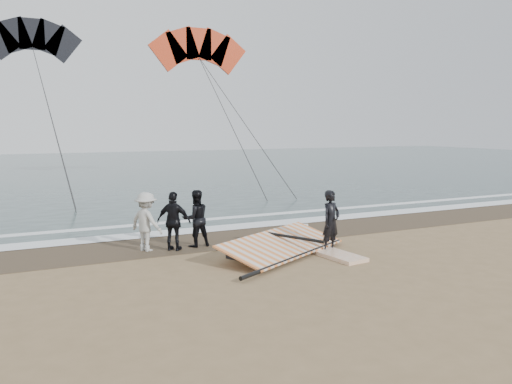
# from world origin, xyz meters

# --- Properties ---
(ground) EXTENTS (120.00, 120.00, 0.00)m
(ground) POSITION_xyz_m (0.00, 0.00, 0.00)
(ground) COLOR #8C704C
(ground) RESTS_ON ground
(sea) EXTENTS (120.00, 54.00, 0.02)m
(sea) POSITION_xyz_m (0.00, 33.00, 0.01)
(sea) COLOR #233838
(sea) RESTS_ON ground
(wet_sand) EXTENTS (120.00, 2.80, 0.01)m
(wet_sand) POSITION_xyz_m (0.00, 4.50, 0.01)
(wet_sand) COLOR #4C3D2B
(wet_sand) RESTS_ON ground
(foam_near) EXTENTS (120.00, 0.90, 0.01)m
(foam_near) POSITION_xyz_m (0.00, 5.90, 0.03)
(foam_near) COLOR white
(foam_near) RESTS_ON sea
(foam_far) EXTENTS (120.00, 0.45, 0.01)m
(foam_far) POSITION_xyz_m (0.00, 7.60, 0.03)
(foam_far) COLOR white
(foam_far) RESTS_ON sea
(man_main) EXTENTS (0.73, 0.59, 1.71)m
(man_main) POSITION_xyz_m (1.31, 1.65, 0.86)
(man_main) COLOR black
(man_main) RESTS_ON ground
(board_white) EXTENTS (1.04, 2.57, 0.10)m
(board_white) POSITION_xyz_m (1.13, 1.57, 0.05)
(board_white) COLOR white
(board_white) RESTS_ON ground
(board_cream) EXTENTS (1.83, 2.51, 0.10)m
(board_cream) POSITION_xyz_m (1.64, 4.00, 0.05)
(board_cream) COLOR white
(board_cream) RESTS_ON ground
(trio_cluster) EXTENTS (2.36, 1.36, 1.66)m
(trio_cluster) POSITION_xyz_m (-2.61, 3.82, 0.82)
(trio_cluster) COLOR black
(trio_cluster) RESTS_ON ground
(sail_rig) EXTENTS (4.20, 3.49, 0.51)m
(sail_rig) POSITION_xyz_m (-0.07, 2.13, 0.20)
(sail_rig) COLOR black
(sail_rig) RESTS_ON ground
(kite_red) EXTENTS (7.22, 5.65, 13.60)m
(kite_red) POSITION_xyz_m (4.30, 21.65, 8.12)
(kite_red) COLOR red
(kite_red) RESTS_ON ground
(kite_dark) EXTENTS (6.82, 8.03, 18.01)m
(kite_dark) POSITION_xyz_m (-5.34, 26.76, 8.86)
(kite_dark) COLOR black
(kite_dark) RESTS_ON ground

